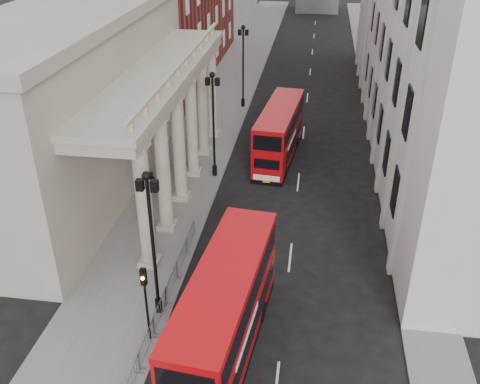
{
  "coord_description": "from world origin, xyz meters",
  "views": [
    {
      "loc": [
        6.81,
        -16.93,
        19.47
      ],
      "look_at": [
        2.64,
        11.64,
        3.43
      ],
      "focal_mm": 40.0,
      "sensor_mm": 36.0,
      "label": 1
    }
  ],
  "objects_px": {
    "pedestrian_c": "(193,161)",
    "lamp_post_north": "(243,61)",
    "lamp_post_south": "(152,236)",
    "traffic_light": "(145,291)",
    "pedestrian_a": "(165,175)",
    "bus_near": "(225,312)",
    "bus_far": "(279,132)",
    "lamp_post_mid": "(213,118)",
    "pedestrian_b": "(151,182)"
  },
  "relations": [
    {
      "from": "pedestrian_b",
      "to": "pedestrian_c",
      "type": "bearing_deg",
      "value": -142.28
    },
    {
      "from": "traffic_light",
      "to": "pedestrian_a",
      "type": "height_order",
      "value": "traffic_light"
    },
    {
      "from": "lamp_post_north",
      "to": "bus_near",
      "type": "relative_size",
      "value": 0.73
    },
    {
      "from": "traffic_light",
      "to": "pedestrian_c",
      "type": "xyz_separation_m",
      "value": [
        -1.93,
        18.29,
        -2.04
      ]
    },
    {
      "from": "lamp_post_north",
      "to": "bus_near",
      "type": "xyz_separation_m",
      "value": [
        3.97,
        -34.2,
        -2.4
      ]
    },
    {
      "from": "pedestrian_a",
      "to": "pedestrian_c",
      "type": "height_order",
      "value": "pedestrian_c"
    },
    {
      "from": "bus_far",
      "to": "pedestrian_a",
      "type": "height_order",
      "value": "bus_far"
    },
    {
      "from": "lamp_post_mid",
      "to": "traffic_light",
      "type": "xyz_separation_m",
      "value": [
        0.1,
        -18.02,
        -1.8
      ]
    },
    {
      "from": "pedestrian_a",
      "to": "bus_far",
      "type": "bearing_deg",
      "value": 36.07
    },
    {
      "from": "lamp_post_north",
      "to": "pedestrian_b",
      "type": "height_order",
      "value": "lamp_post_north"
    },
    {
      "from": "bus_near",
      "to": "traffic_light",
      "type": "bearing_deg",
      "value": -177.06
    },
    {
      "from": "lamp_post_mid",
      "to": "pedestrian_c",
      "type": "relative_size",
      "value": 4.39
    },
    {
      "from": "lamp_post_south",
      "to": "pedestrian_c",
      "type": "distance_m",
      "value": 16.82
    },
    {
      "from": "pedestrian_c",
      "to": "lamp_post_north",
      "type": "bearing_deg",
      "value": 75.43
    },
    {
      "from": "lamp_post_north",
      "to": "pedestrian_c",
      "type": "height_order",
      "value": "lamp_post_north"
    },
    {
      "from": "pedestrian_b",
      "to": "lamp_post_south",
      "type": "bearing_deg",
      "value": 87.5
    },
    {
      "from": "traffic_light",
      "to": "pedestrian_b",
      "type": "xyz_separation_m",
      "value": [
        -4.22,
        14.57,
        -2.14
      ]
    },
    {
      "from": "bus_near",
      "to": "bus_far",
      "type": "height_order",
      "value": "bus_near"
    },
    {
      "from": "bus_far",
      "to": "pedestrian_c",
      "type": "distance_m",
      "value": 7.72
    },
    {
      "from": "pedestrian_b",
      "to": "pedestrian_a",
      "type": "bearing_deg",
      "value": -140.5
    },
    {
      "from": "lamp_post_south",
      "to": "lamp_post_mid",
      "type": "distance_m",
      "value": 16.0
    },
    {
      "from": "bus_near",
      "to": "pedestrian_b",
      "type": "relative_size",
      "value": 6.72
    },
    {
      "from": "lamp_post_north",
      "to": "pedestrian_b",
      "type": "xyz_separation_m",
      "value": [
        -4.12,
        -19.45,
        -3.95
      ]
    },
    {
      "from": "bus_far",
      "to": "pedestrian_c",
      "type": "bearing_deg",
      "value": -143.26
    },
    {
      "from": "lamp_post_mid",
      "to": "bus_far",
      "type": "height_order",
      "value": "lamp_post_mid"
    },
    {
      "from": "bus_near",
      "to": "pedestrian_c",
      "type": "relative_size",
      "value": 5.98
    },
    {
      "from": "lamp_post_south",
      "to": "pedestrian_a",
      "type": "bearing_deg",
      "value": 103.86
    },
    {
      "from": "bus_near",
      "to": "pedestrian_a",
      "type": "distance_m",
      "value": 17.68
    },
    {
      "from": "lamp_post_south",
      "to": "lamp_post_north",
      "type": "bearing_deg",
      "value": 90.0
    },
    {
      "from": "lamp_post_mid",
      "to": "bus_near",
      "type": "height_order",
      "value": "lamp_post_mid"
    },
    {
      "from": "lamp_post_mid",
      "to": "traffic_light",
      "type": "relative_size",
      "value": 1.93
    },
    {
      "from": "lamp_post_south",
      "to": "bus_far",
      "type": "distance_m",
      "value": 20.89
    },
    {
      "from": "lamp_post_south",
      "to": "traffic_light",
      "type": "relative_size",
      "value": 1.93
    },
    {
      "from": "bus_far",
      "to": "lamp_post_north",
      "type": "bearing_deg",
      "value": 117.47
    },
    {
      "from": "lamp_post_north",
      "to": "pedestrian_b",
      "type": "distance_m",
      "value": 20.27
    },
    {
      "from": "lamp_post_south",
      "to": "pedestrian_b",
      "type": "distance_m",
      "value": 13.78
    },
    {
      "from": "bus_far",
      "to": "traffic_light",
      "type": "bearing_deg",
      "value": -95.93
    },
    {
      "from": "bus_far",
      "to": "pedestrian_a",
      "type": "xyz_separation_m",
      "value": [
        -8.1,
        -6.39,
        -1.32
      ]
    },
    {
      "from": "lamp_post_south",
      "to": "pedestrian_a",
      "type": "height_order",
      "value": "lamp_post_south"
    },
    {
      "from": "bus_near",
      "to": "pedestrian_a",
      "type": "xyz_separation_m",
      "value": [
        -7.38,
        16.0,
        -1.5
      ]
    },
    {
      "from": "bus_near",
      "to": "pedestrian_a",
      "type": "bearing_deg",
      "value": 120.36
    },
    {
      "from": "lamp_post_north",
      "to": "traffic_light",
      "type": "height_order",
      "value": "lamp_post_north"
    },
    {
      "from": "lamp_post_north",
      "to": "lamp_post_south",
      "type": "bearing_deg",
      "value": -90.0
    },
    {
      "from": "lamp_post_south",
      "to": "pedestrian_a",
      "type": "xyz_separation_m",
      "value": [
        -3.4,
        13.8,
        -3.9
      ]
    },
    {
      "from": "lamp_post_mid",
      "to": "lamp_post_north",
      "type": "distance_m",
      "value": 16.0
    },
    {
      "from": "traffic_light",
      "to": "lamp_post_north",
      "type": "bearing_deg",
      "value": 90.17
    },
    {
      "from": "lamp_post_south",
      "to": "pedestrian_b",
      "type": "relative_size",
      "value": 4.94
    },
    {
      "from": "lamp_post_south",
      "to": "bus_near",
      "type": "xyz_separation_m",
      "value": [
        3.97,
        -2.2,
        -2.4
      ]
    },
    {
      "from": "lamp_post_north",
      "to": "pedestrian_c",
      "type": "distance_m",
      "value": 16.29
    },
    {
      "from": "bus_near",
      "to": "lamp_post_south",
      "type": "bearing_deg",
      "value": 156.64
    }
  ]
}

